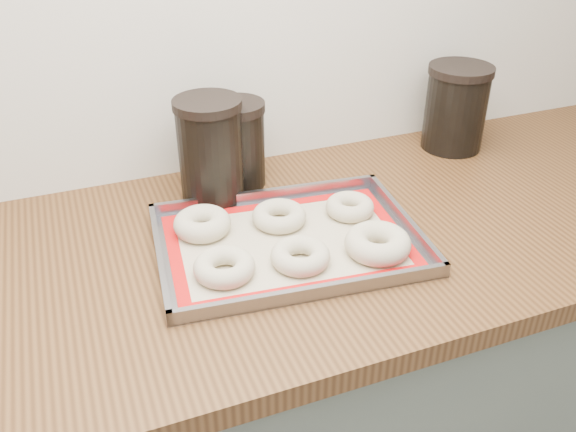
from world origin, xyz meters
name	(u,v)px	position (x,y,z in m)	size (l,w,h in m)	color
cabinet	(350,393)	(0.00, 1.68, 0.43)	(3.00, 0.65, 0.86)	#5C6458
countertop	(363,229)	(0.00, 1.68, 0.88)	(3.06, 0.68, 0.04)	brown
baking_tray	(288,241)	(-0.16, 1.65, 0.91)	(0.49, 0.38, 0.03)	gray
baking_mat	(288,242)	(-0.16, 1.65, 0.90)	(0.45, 0.33, 0.00)	#C6B793
bagel_front_left	(224,267)	(-0.30, 1.60, 0.92)	(0.10, 0.10, 0.03)	beige
bagel_front_mid	(300,256)	(-0.17, 1.58, 0.92)	(0.10, 0.10, 0.03)	beige
bagel_front_right	(378,243)	(-0.03, 1.56, 0.92)	(0.11, 0.11, 0.04)	beige
bagel_back_left	(202,224)	(-0.30, 1.74, 0.92)	(0.10, 0.10, 0.04)	beige
bagel_back_mid	(279,216)	(-0.16, 1.72, 0.92)	(0.10, 0.10, 0.03)	beige
bagel_back_right	(350,207)	(-0.02, 1.70, 0.92)	(0.09, 0.09, 0.03)	beige
canister_left	(210,150)	(-0.24, 1.86, 1.00)	(0.13, 0.13, 0.21)	black
canister_mid	(237,144)	(-0.18, 1.90, 0.99)	(0.12, 0.12, 0.18)	black
canister_right	(456,107)	(0.34, 1.90, 1.00)	(0.14, 0.14, 0.19)	black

